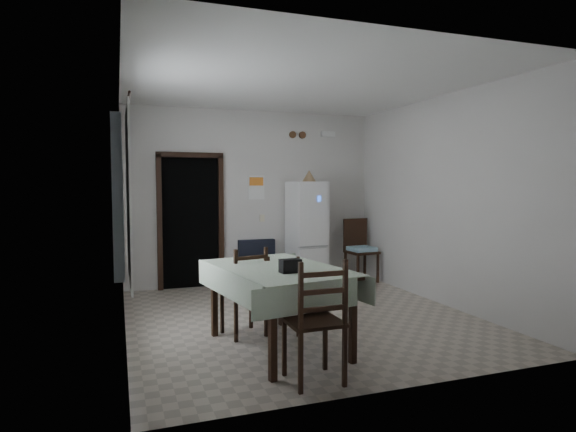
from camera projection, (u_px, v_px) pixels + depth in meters
The scene contains 25 objects.
ground at pixel (301, 317), 6.06m from camera, with size 4.50×4.50×0.00m, color #A49886.
ceiling at pixel (302, 84), 5.86m from camera, with size 4.20×4.50×0.02m, color white, non-canonical shape.
wall_back at pixel (253, 198), 8.08m from camera, with size 4.20×0.02×2.90m, color silver, non-canonical shape.
wall_front at pixel (403, 213), 3.85m from camera, with size 4.20×0.02×2.90m, color silver, non-canonical shape.
wall_left at pixel (123, 205), 5.26m from camera, with size 0.02×4.50×2.90m, color silver, non-canonical shape.
wall_right at pixel (443, 201), 6.66m from camera, with size 0.02×4.50×2.90m, color silver, non-canonical shape.
doorway at pixel (189, 221), 7.95m from camera, with size 1.06×0.52×2.22m.
window_recess at pixel (118, 196), 5.05m from camera, with size 0.10×1.20×1.60m, color silver.
curtain at pixel (129, 196), 5.09m from camera, with size 0.02×1.45×1.85m, color silver.
curtain_rod at pixel (128, 106), 5.03m from camera, with size 0.02×0.02×1.60m, color black.
calendar at pixel (256, 187), 8.07m from camera, with size 0.28×0.02×0.40m, color white.
calendar_image at pixel (256, 181), 8.06m from camera, with size 0.24×0.01×0.14m, color orange.
light_switch at pixel (262, 218), 8.14m from camera, with size 0.08×0.02×0.12m, color beige.
vent_left at pixel (293, 135), 8.23m from camera, with size 0.12×0.12×0.03m, color brown.
vent_right at pixel (302, 135), 8.29m from camera, with size 0.12×0.12×0.03m, color brown.
emergency_light at pixel (328, 134), 8.42m from camera, with size 0.25×0.07×0.09m, color white.
fridge at pixel (307, 233), 8.10m from camera, with size 0.56×0.56×1.72m, color white, non-canonical shape.
tan_cone at pixel (309, 176), 8.04m from camera, with size 0.23×0.23×0.19m, color tan.
navy_seat at pixel (260, 264), 7.86m from camera, with size 0.62×0.60×0.75m, color black, non-canonical shape.
corner_chair at pixel (362, 251), 8.25m from camera, with size 0.47×0.47×1.07m, color black, non-canonical shape.
dining_table at pixel (278, 308), 4.89m from camera, with size 1.06×1.61×0.84m, color #A4B79C, non-canonical shape.
black_bag at pixel (290, 266), 4.55m from camera, with size 0.20×0.12×0.13m, color black.
dining_chair_far_left at pixel (244, 291), 5.33m from camera, with size 0.43×0.43×0.99m, color black, non-canonical shape.
dining_chair_far_right at pixel (283, 293), 5.44m from camera, with size 0.38×0.38×0.89m, color black, non-canonical shape.
dining_chair_near_head at pixel (314, 320), 4.07m from camera, with size 0.46×0.46×1.07m, color black, non-canonical shape.
Camera 1 is at (-2.15, -5.56, 1.68)m, focal length 30.00 mm.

